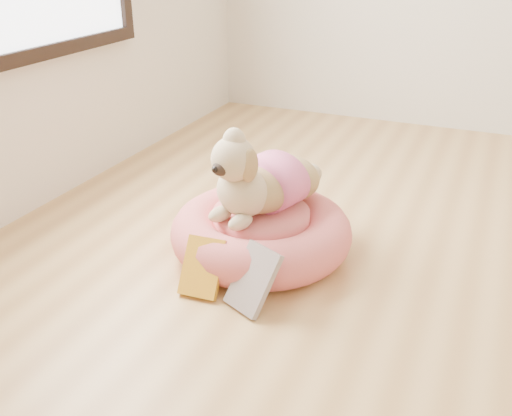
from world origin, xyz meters
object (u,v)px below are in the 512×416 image
at_px(pet_bed, 261,232).
at_px(book_white, 253,279).
at_px(dog, 260,165).
at_px(book_yellow, 202,267).

distance_m(pet_bed, book_white, 0.36).
distance_m(dog, book_yellow, 0.43).
bearing_deg(book_yellow, book_white, -7.16).
xyz_separation_m(pet_bed, book_white, (0.12, -0.34, 0.01)).
bearing_deg(pet_bed, dog, 148.03).
xyz_separation_m(dog, book_white, (0.12, -0.34, -0.26)).
relative_size(pet_bed, book_white, 3.08).
height_order(pet_bed, dog, dog).
xyz_separation_m(pet_bed, dog, (-0.01, 0.00, 0.27)).
bearing_deg(dog, book_yellow, -84.81).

